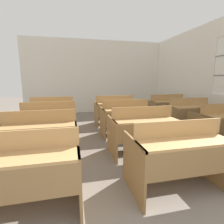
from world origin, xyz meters
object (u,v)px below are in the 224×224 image
bench_front_center (178,155)px  bench_second_left (41,137)px  wastepaper_bin (172,112)px  bench_third_center (126,117)px  bench_second_center (142,130)px  bench_front_left (21,172)px  bench_back_left (53,112)px  bench_back_right (167,107)px  bench_third_right (188,114)px  bench_third_left (49,121)px  bench_second_right (223,124)px  bench_back_center (115,110)px

bench_front_center → bench_second_left: bearing=147.6°
wastepaper_bin → bench_third_center: bearing=-143.5°
bench_second_center → wastepaper_bin: 3.81m
bench_front_left → bench_second_center: size_ratio=1.00×
bench_back_left → bench_back_right: 3.65m
bench_third_center → bench_third_right: 1.79m
bench_front_left → bench_back_right: size_ratio=1.00×
bench_back_left → bench_back_right: same height
wastepaper_bin → bench_back_left: bearing=-171.7°
bench_third_left → bench_back_left: size_ratio=1.00×
bench_front_left → bench_third_center: size_ratio=1.00×
bench_second_right → wastepaper_bin: bench_second_right is taller
bench_front_center → bench_third_left: (-1.78, 2.26, 0.00)m
bench_back_center → bench_back_right: size_ratio=1.00×
bench_second_right → bench_back_right: size_ratio=1.00×
bench_second_left → bench_back_left: same height
bench_third_right → wastepaper_bin: size_ratio=3.77×
bench_second_center → bench_back_center: size_ratio=1.00×
bench_back_center → wastepaper_bin: (2.40, 0.65, -0.31)m
bench_second_left → bench_second_center: 1.79m
bench_back_left → wastepaper_bin: bearing=8.3°
bench_second_left → bench_second_right: 3.62m
bench_back_center → wastepaper_bin: size_ratio=3.77×
bench_second_right → bench_back_left: (-3.65, 2.28, 0.00)m
bench_back_left → bench_third_right: bearing=-17.8°
bench_second_left → bench_back_center: same height
bench_back_right → bench_third_right: bearing=-91.0°
bench_third_left → bench_third_center: size_ratio=1.00×
bench_second_left → bench_second_right: size_ratio=1.00×
bench_third_right → bench_front_center: bearing=-128.9°
bench_front_left → bench_back_right: (3.63, 3.42, 0.00)m
bench_second_left → bench_third_center: bearing=31.5°
bench_front_left → bench_front_center: same height
bench_front_left → bench_front_center: bearing=0.6°
bench_third_left → bench_front_center: bearing=-51.7°
bench_third_right → bench_second_right: bearing=-88.9°
bench_third_right → wastepaper_bin: bearing=70.9°
bench_second_center → bench_back_left: (-1.81, 2.29, 0.00)m
bench_back_left → wastepaper_bin: 4.30m
bench_front_left → bench_back_right: 4.99m
bench_back_center → bench_back_right: same height
bench_second_center → bench_second_right: size_ratio=1.00×
bench_front_left → bench_front_center: 1.79m
bench_back_left → bench_front_center: bearing=-62.0°
bench_front_center → bench_third_right: size_ratio=1.00×
bench_second_center → bench_back_right: same height
bench_third_left → bench_back_center: bearing=31.8°
bench_back_center → bench_back_left: bearing=179.1°
wastepaper_bin → bench_front_left: bearing=-136.2°
bench_second_left → bench_third_left: size_ratio=1.00×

